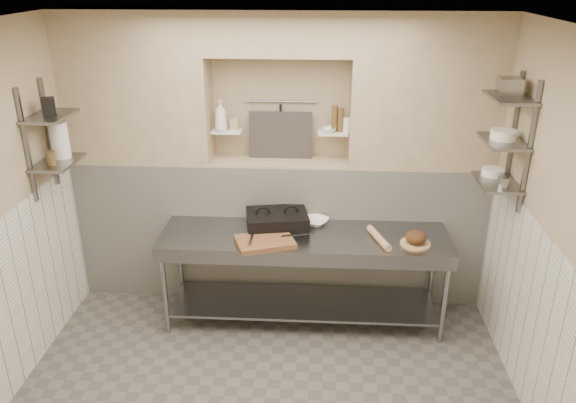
# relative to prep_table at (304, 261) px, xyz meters

# --- Properties ---
(ceiling) EXTENTS (4.00, 3.90, 0.10)m
(ceiling) POSITION_rel_prep_table_xyz_m (-0.26, -1.18, 2.21)
(ceiling) COLOR silver
(ceiling) RESTS_ON ground
(wall_right) EXTENTS (0.10, 3.90, 2.80)m
(wall_right) POSITION_rel_prep_table_xyz_m (1.79, -1.18, 0.76)
(wall_right) COLOR tan
(wall_right) RESTS_ON ground
(wall_back) EXTENTS (4.00, 0.10, 2.80)m
(wall_back) POSITION_rel_prep_table_xyz_m (-0.26, 0.82, 0.76)
(wall_back) COLOR tan
(wall_back) RESTS_ON ground
(backwall_lower) EXTENTS (4.00, 0.40, 1.40)m
(backwall_lower) POSITION_rel_prep_table_xyz_m (-0.26, 0.57, 0.06)
(backwall_lower) COLOR white
(backwall_lower) RESTS_ON floor
(alcove_sill) EXTENTS (1.30, 0.40, 0.02)m
(alcove_sill) POSITION_rel_prep_table_xyz_m (-0.26, 0.57, 0.77)
(alcove_sill) COLOR tan
(alcove_sill) RESTS_ON backwall_lower
(backwall_pillar_left) EXTENTS (1.35, 0.40, 1.40)m
(backwall_pillar_left) POSITION_rel_prep_table_xyz_m (-1.59, 0.57, 1.46)
(backwall_pillar_left) COLOR tan
(backwall_pillar_left) RESTS_ON backwall_lower
(backwall_pillar_right) EXTENTS (1.35, 0.40, 1.40)m
(backwall_pillar_right) POSITION_rel_prep_table_xyz_m (1.06, 0.57, 1.46)
(backwall_pillar_right) COLOR tan
(backwall_pillar_right) RESTS_ON backwall_lower
(backwall_header) EXTENTS (1.30, 0.40, 0.40)m
(backwall_header) POSITION_rel_prep_table_xyz_m (-0.26, 0.57, 1.96)
(backwall_header) COLOR tan
(backwall_header) RESTS_ON backwall_lower
(wainscot_right) EXTENTS (0.02, 3.90, 1.40)m
(wainscot_right) POSITION_rel_prep_table_xyz_m (1.73, -1.18, 0.06)
(wainscot_right) COLOR white
(wainscot_right) RESTS_ON floor
(alcove_shelf_left) EXTENTS (0.28, 0.16, 0.02)m
(alcove_shelf_left) POSITION_rel_prep_table_xyz_m (-0.76, 0.57, 1.06)
(alcove_shelf_left) COLOR white
(alcove_shelf_left) RESTS_ON backwall_lower
(alcove_shelf_right) EXTENTS (0.28, 0.16, 0.02)m
(alcove_shelf_right) POSITION_rel_prep_table_xyz_m (0.24, 0.57, 1.06)
(alcove_shelf_right) COLOR white
(alcove_shelf_right) RESTS_ON backwall_lower
(utensil_rail) EXTENTS (0.70, 0.02, 0.02)m
(utensil_rail) POSITION_rel_prep_table_xyz_m (-0.26, 0.74, 1.31)
(utensil_rail) COLOR gray
(utensil_rail) RESTS_ON wall_back
(hanging_steel) EXTENTS (0.02, 0.02, 0.30)m
(hanging_steel) POSITION_rel_prep_table_xyz_m (-0.26, 0.72, 1.14)
(hanging_steel) COLOR black
(hanging_steel) RESTS_ON utensil_rail
(splash_panel) EXTENTS (0.60, 0.08, 0.45)m
(splash_panel) POSITION_rel_prep_table_xyz_m (-0.26, 0.67, 1.00)
(splash_panel) COLOR #383330
(splash_panel) RESTS_ON alcove_sill
(shelf_rail_left_a) EXTENTS (0.03, 0.03, 0.95)m
(shelf_rail_left_a) POSITION_rel_prep_table_xyz_m (-2.24, 0.07, 1.16)
(shelf_rail_left_a) COLOR slate
(shelf_rail_left_a) RESTS_ON wall_left
(shelf_rail_left_b) EXTENTS (0.03, 0.03, 0.95)m
(shelf_rail_left_b) POSITION_rel_prep_table_xyz_m (-2.24, -0.33, 1.16)
(shelf_rail_left_b) COLOR slate
(shelf_rail_left_b) RESTS_ON wall_left
(wall_shelf_left_lower) EXTENTS (0.30, 0.50, 0.02)m
(wall_shelf_left_lower) POSITION_rel_prep_table_xyz_m (-2.10, -0.13, 0.96)
(wall_shelf_left_lower) COLOR slate
(wall_shelf_left_lower) RESTS_ON wall_left
(wall_shelf_left_upper) EXTENTS (0.30, 0.50, 0.03)m
(wall_shelf_left_upper) POSITION_rel_prep_table_xyz_m (-2.10, -0.13, 1.36)
(wall_shelf_left_upper) COLOR slate
(wall_shelf_left_upper) RESTS_ON wall_left
(shelf_rail_right_a) EXTENTS (0.03, 0.03, 1.05)m
(shelf_rail_right_a) POSITION_rel_prep_table_xyz_m (1.71, 0.07, 1.21)
(shelf_rail_right_a) COLOR slate
(shelf_rail_right_a) RESTS_ON wall_right
(shelf_rail_right_b) EXTENTS (0.03, 0.03, 1.05)m
(shelf_rail_right_b) POSITION_rel_prep_table_xyz_m (1.71, -0.33, 1.21)
(shelf_rail_right_b) COLOR slate
(shelf_rail_right_b) RESTS_ON wall_right
(wall_shelf_right_lower) EXTENTS (0.30, 0.50, 0.02)m
(wall_shelf_right_lower) POSITION_rel_prep_table_xyz_m (1.58, -0.13, 0.86)
(wall_shelf_right_lower) COLOR slate
(wall_shelf_right_lower) RESTS_ON wall_right
(wall_shelf_right_mid) EXTENTS (0.30, 0.50, 0.02)m
(wall_shelf_right_mid) POSITION_rel_prep_table_xyz_m (1.58, -0.13, 1.21)
(wall_shelf_right_mid) COLOR slate
(wall_shelf_right_mid) RESTS_ON wall_right
(wall_shelf_right_upper) EXTENTS (0.30, 0.50, 0.03)m
(wall_shelf_right_upper) POSITION_rel_prep_table_xyz_m (1.58, -0.13, 1.56)
(wall_shelf_right_upper) COLOR slate
(wall_shelf_right_upper) RESTS_ON wall_right
(prep_table) EXTENTS (2.60, 0.70, 0.90)m
(prep_table) POSITION_rel_prep_table_xyz_m (0.00, 0.00, 0.00)
(prep_table) COLOR gray
(prep_table) RESTS_ON floor
(panini_press) EXTENTS (0.61, 0.49, 0.15)m
(panini_press) POSITION_rel_prep_table_xyz_m (-0.26, 0.15, 0.33)
(panini_press) COLOR black
(panini_press) RESTS_ON prep_table
(cutting_board) EXTENTS (0.57, 0.49, 0.04)m
(cutting_board) POSITION_rel_prep_table_xyz_m (-0.34, -0.18, 0.28)
(cutting_board) COLOR brown
(cutting_board) RESTS_ON prep_table
(knife_blade) EXTENTS (0.26, 0.11, 0.01)m
(knife_blade) POSITION_rel_prep_table_xyz_m (-0.07, -0.08, 0.31)
(knife_blade) COLOR gray
(knife_blade) RESTS_ON cutting_board
(tongs) EXTENTS (0.03, 0.29, 0.03)m
(tongs) POSITION_rel_prep_table_xyz_m (-0.46, -0.18, 0.32)
(tongs) COLOR gray
(tongs) RESTS_ON cutting_board
(mixing_bowl) EXTENTS (0.32, 0.32, 0.06)m
(mixing_bowl) POSITION_rel_prep_table_xyz_m (0.09, 0.25, 0.29)
(mixing_bowl) COLOR white
(mixing_bowl) RESTS_ON prep_table
(rolling_pin) EXTENTS (0.19, 0.42, 0.06)m
(rolling_pin) POSITION_rel_prep_table_xyz_m (0.66, -0.07, 0.29)
(rolling_pin) COLOR #DDB27C
(rolling_pin) RESTS_ON prep_table
(bread_board) EXTENTS (0.26, 0.26, 0.02)m
(bread_board) POSITION_rel_prep_table_xyz_m (0.97, -0.11, 0.27)
(bread_board) COLOR #DDB27C
(bread_board) RESTS_ON prep_table
(bread_loaf) EXTENTS (0.18, 0.18, 0.11)m
(bread_loaf) POSITION_rel_prep_table_xyz_m (0.97, -0.11, 0.33)
(bread_loaf) COLOR #4C2D19
(bread_loaf) RESTS_ON bread_board
(bottle_soap) EXTENTS (0.13, 0.13, 0.29)m
(bottle_soap) POSITION_rel_prep_table_xyz_m (-0.80, 0.53, 1.21)
(bottle_soap) COLOR white
(bottle_soap) RESTS_ON alcove_shelf_left
(jar_alcove) EXTENTS (0.07, 0.07, 0.11)m
(jar_alcove) POSITION_rel_prep_table_xyz_m (-0.68, 0.56, 1.12)
(jar_alcove) COLOR tan
(jar_alcove) RESTS_ON alcove_shelf_left
(bowl_alcove) EXTENTS (0.14, 0.14, 0.04)m
(bowl_alcove) POSITION_rel_prep_table_xyz_m (0.20, 0.55, 1.09)
(bowl_alcove) COLOR white
(bowl_alcove) RESTS_ON alcove_shelf_right
(condiment_a) EXTENTS (0.06, 0.06, 0.22)m
(condiment_a) POSITION_rel_prep_table_xyz_m (0.31, 0.57, 1.18)
(condiment_a) COLOR brown
(condiment_a) RESTS_ON alcove_shelf_right
(condiment_b) EXTENTS (0.06, 0.06, 0.24)m
(condiment_b) POSITION_rel_prep_table_xyz_m (0.25, 0.60, 1.19)
(condiment_b) COLOR brown
(condiment_b) RESTS_ON alcove_shelf_right
(condiment_c) EXTENTS (0.08, 0.08, 0.13)m
(condiment_c) POSITION_rel_prep_table_xyz_m (0.37, 0.57, 1.14)
(condiment_c) COLOR white
(condiment_c) RESTS_ON alcove_shelf_right
(jug_left) EXTENTS (0.16, 0.16, 0.31)m
(jug_left) POSITION_rel_prep_table_xyz_m (-2.10, -0.04, 1.13)
(jug_left) COLOR white
(jug_left) RESTS_ON wall_shelf_left_lower
(jar_left) EXTENTS (0.08, 0.08, 0.12)m
(jar_left) POSITION_rel_prep_table_xyz_m (-2.10, -0.23, 1.03)
(jar_left) COLOR brown
(jar_left) RESTS_ON wall_shelf_left_lower
(box_left_upper) EXTENTS (0.13, 0.13, 0.14)m
(box_left_upper) POSITION_rel_prep_table_xyz_m (-2.10, -0.13, 1.44)
(box_left_upper) COLOR black
(box_left_upper) RESTS_ON wall_shelf_left_upper
(bowl_right) EXTENTS (0.19, 0.19, 0.06)m
(bowl_right) POSITION_rel_prep_table_xyz_m (1.58, 0.01, 0.90)
(bowl_right) COLOR white
(bowl_right) RESTS_ON wall_shelf_right_lower
(canister_right) EXTENTS (0.10, 0.10, 0.10)m
(canister_right) POSITION_rel_prep_table_xyz_m (1.58, -0.29, 0.92)
(canister_right) COLOR gray
(canister_right) RESTS_ON wall_shelf_right_lower
(bowl_right_mid) EXTENTS (0.21, 0.21, 0.08)m
(bowl_right_mid) POSITION_rel_prep_table_xyz_m (1.58, -0.12, 1.26)
(bowl_right_mid) COLOR white
(bowl_right_mid) RESTS_ON wall_shelf_right_mid
(basket_right) EXTENTS (0.18, 0.22, 0.13)m
(basket_right) POSITION_rel_prep_table_xyz_m (1.58, -0.08, 1.64)
(basket_right) COLOR gray
(basket_right) RESTS_ON wall_shelf_right_upper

